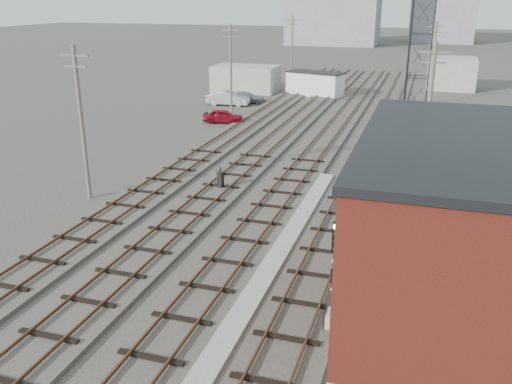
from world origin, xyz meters
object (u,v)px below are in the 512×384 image
at_px(site_trailer, 315,84).
at_px(car_red, 223,116).
at_px(car_silver, 228,98).
at_px(switch_stand, 221,180).
at_px(signal_mast, 334,262).
at_px(car_grey, 246,97).

relative_size(site_trailer, car_red, 1.94).
xyz_separation_m(site_trailer, car_silver, (-7.92, -9.07, -0.67)).
relative_size(switch_stand, site_trailer, 0.19).
bearing_deg(car_silver, signal_mast, -159.08).
bearing_deg(car_red, switch_stand, -170.51).
distance_m(car_silver, car_grey, 2.43).
height_order(signal_mast, car_silver, signal_mast).
relative_size(signal_mast, switch_stand, 2.81).
relative_size(switch_stand, car_red, 0.36).
bearing_deg(switch_stand, car_grey, 116.14).
xyz_separation_m(site_trailer, car_red, (-5.30, -17.63, -0.81)).
bearing_deg(car_red, car_silver, 6.09).
distance_m(site_trailer, car_red, 18.43).
height_order(switch_stand, car_grey, switch_stand).
xyz_separation_m(signal_mast, car_red, (-15.89, 30.15, -1.64)).
bearing_deg(switch_stand, car_red, 121.16).
relative_size(signal_mast, site_trailer, 0.53).
bearing_deg(car_grey, car_red, 173.72).
relative_size(signal_mast, car_silver, 0.82).
bearing_deg(switch_stand, site_trailer, 103.03).
bearing_deg(signal_mast, site_trailer, 102.50).
relative_size(car_red, car_silver, 0.80).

